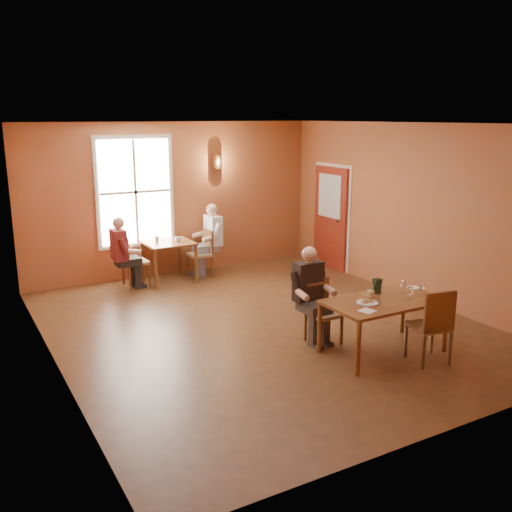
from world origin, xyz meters
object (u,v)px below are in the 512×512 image
main_table (383,326)px  chair_diner_main (324,312)px  chair_empty (429,325)px  second_table (169,261)px  diner_maroon (134,252)px  diner_main (325,299)px  chair_diner_white (200,253)px  diner_white (201,242)px  chair_diner_maroon (136,261)px

main_table → chair_diner_main: size_ratio=1.75×
chair_empty → second_table: bearing=118.5°
chair_empty → diner_maroon: (-2.26, 5.15, 0.15)m
diner_main → chair_diner_white: size_ratio=1.40×
main_table → diner_maroon: size_ratio=1.21×
diner_white → chair_diner_maroon: size_ratio=1.42×
diner_main → diner_white: size_ratio=0.95×
second_table → diner_white: (0.68, 0.00, 0.30)m
chair_diner_white → diner_white: diner_white is taller
chair_diner_main → main_table: bearing=127.6°
chair_diner_main → diner_main: bearing=90.0°
main_table → second_table: (-1.26, 4.64, 0.02)m
main_table → chair_diner_main: 0.82m
chair_diner_main → chair_diner_white: size_ratio=0.96×
diner_white → diner_main: bearing=-178.9°
chair_empty → diner_white: 5.23m
chair_diner_maroon → chair_diner_main: bearing=19.4°
chair_empty → second_table: 5.38m
chair_empty → chair_diner_maroon: 5.61m
diner_maroon → second_table: bearing=90.0°
main_table → diner_main: 0.85m
diner_maroon → diner_main: bearing=19.7°
main_table → chair_diner_maroon: chair_diner_maroon is taller
diner_main → chair_empty: (0.82, -1.13, -0.15)m
main_table → chair_diner_maroon: size_ratio=1.63×
main_table → diner_main: diner_main is taller
chair_diner_main → chair_diner_maroon: chair_diner_maroon is taller
diner_main → chair_empty: bearing=126.1°
second_table → chair_empty: bearing=-73.0°
main_table → diner_white: (-0.58, 4.64, 0.32)m
diner_main → second_table: size_ratio=1.48×
chair_diner_white → diner_maroon: diner_maroon is taller
chair_diner_main → diner_maroon: (-1.44, 3.99, 0.20)m
diner_main → chair_diner_maroon: size_ratio=1.35×
main_table → diner_white: diner_white is taller
diner_main → chair_diner_maroon: diner_main is taller
diner_main → second_table: 4.10m
second_table → chair_diner_white: bearing=0.0°
chair_diner_white → diner_white: (0.03, 0.00, 0.22)m
chair_diner_white → diner_white: size_ratio=0.68×
second_table → chair_diner_maroon: 0.66m
chair_diner_white → chair_diner_maroon: (-1.30, 0.00, 0.02)m
diner_white → diner_maroon: (-1.36, 0.00, -0.03)m
chair_diner_main → diner_white: (-0.08, 3.99, 0.23)m
second_table → diner_white: bearing=0.0°
chair_diner_white → second_table: bearing=90.0°
diner_white → chair_diner_main: bearing=-178.9°
diner_white → diner_maroon: 1.36m
diner_main → second_table: diner_main is taller
main_table → second_table: bearing=105.2°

